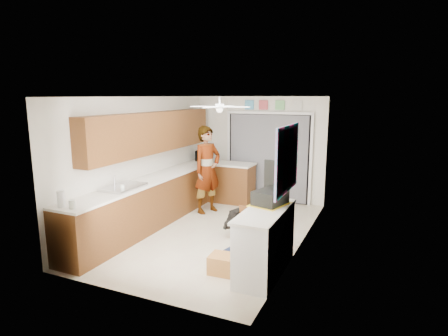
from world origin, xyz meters
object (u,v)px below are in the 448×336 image
(suitcase, at_px, (270,197))
(dog, at_px, (240,219))
(microwave, at_px, (204,155))
(man, at_px, (207,170))
(cardboard_box, at_px, (225,264))
(paper_towel_roll, at_px, (61,199))
(navy_crate, at_px, (241,258))

(suitcase, distance_m, dog, 1.64)
(microwave, relative_size, dog, 0.74)
(microwave, height_order, man, man)
(cardboard_box, bearing_deg, microwave, 120.69)
(microwave, height_order, paper_towel_roll, microwave)
(cardboard_box, height_order, dog, dog)
(cardboard_box, bearing_deg, man, 120.98)
(microwave, distance_m, suitcase, 3.97)
(navy_crate, bearing_deg, man, 126.66)
(suitcase, distance_m, man, 2.79)
(microwave, relative_size, suitcase, 0.93)
(microwave, xyz_separation_m, man, (0.61, -1.05, -0.12))
(microwave, bearing_deg, suitcase, -147.13)
(microwave, height_order, cardboard_box, microwave)
(suitcase, xyz_separation_m, cardboard_box, (-0.49, -0.56, -0.91))
(navy_crate, distance_m, dog, 1.47)
(paper_towel_roll, xyz_separation_m, man, (0.72, 3.30, -0.12))
(dog, bearing_deg, navy_crate, -51.42)
(navy_crate, distance_m, man, 2.86)
(suitcase, height_order, cardboard_box, suitcase)
(cardboard_box, bearing_deg, dog, 103.77)
(microwave, relative_size, paper_towel_roll, 1.91)
(paper_towel_roll, distance_m, suitcase, 3.03)
(paper_towel_roll, bearing_deg, man, 77.68)
(suitcase, bearing_deg, microwave, 145.74)
(microwave, bearing_deg, cardboard_box, -157.39)
(suitcase, xyz_separation_m, navy_crate, (-0.36, -0.25, -0.92))
(navy_crate, relative_size, dog, 0.66)
(paper_towel_roll, xyz_separation_m, cardboard_box, (2.23, 0.78, -0.93))
(microwave, distance_m, man, 1.22)
(paper_towel_roll, bearing_deg, suitcase, 26.39)
(dog, bearing_deg, man, 159.70)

